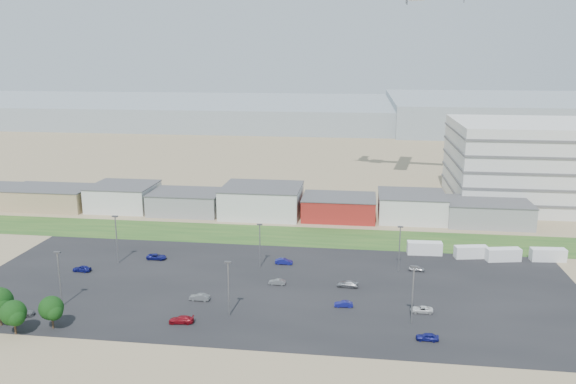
% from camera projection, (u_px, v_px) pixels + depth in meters
% --- Properties ---
extents(ground, '(700.00, 700.00, 0.00)m').
position_uv_depth(ground, '(222.00, 333.00, 91.98)').
color(ground, '#837653').
rests_on(ground, ground).
extents(parking_lot, '(120.00, 50.00, 0.01)m').
position_uv_depth(parking_lot, '(272.00, 286.00, 110.61)').
color(parking_lot, black).
rests_on(parking_lot, ground).
extents(grass_strip, '(160.00, 16.00, 0.02)m').
position_uv_depth(grass_strip, '(272.00, 235.00, 142.08)').
color(grass_strip, '#234D1D').
rests_on(grass_strip, ground).
extents(hills_backdrop, '(700.00, 200.00, 9.00)m').
position_uv_depth(hills_backdrop, '(389.00, 115.00, 389.31)').
color(hills_backdrop, gray).
rests_on(hills_backdrop, ground).
extents(building_row, '(170.00, 20.00, 8.00)m').
position_uv_depth(building_row, '(224.00, 199.00, 161.62)').
color(building_row, silver).
rests_on(building_row, ground).
extents(box_trailer_a, '(7.87, 2.75, 2.92)m').
position_uv_depth(box_trailer_a, '(425.00, 248.00, 128.27)').
color(box_trailer_a, silver).
rests_on(box_trailer_a, ground).
extents(box_trailer_b, '(7.56, 3.63, 2.72)m').
position_uv_depth(box_trailer_b, '(471.00, 252.00, 126.04)').
color(box_trailer_b, silver).
rests_on(box_trailer_b, ground).
extents(box_trailer_c, '(7.84, 3.78, 2.82)m').
position_uv_depth(box_trailer_c, '(503.00, 255.00, 124.23)').
color(box_trailer_c, silver).
rests_on(box_trailer_c, ground).
extents(box_trailer_d, '(7.63, 2.87, 2.81)m').
position_uv_depth(box_trailer_d, '(548.00, 255.00, 124.17)').
color(box_trailer_d, silver).
rests_on(box_trailer_d, ground).
extents(tree_right, '(4.41, 4.41, 6.61)m').
position_uv_depth(tree_right, '(14.00, 315.00, 90.82)').
color(tree_right, black).
rests_on(tree_right, ground).
extents(tree_near, '(4.28, 4.28, 6.43)m').
position_uv_depth(tree_near, '(51.00, 310.00, 92.80)').
color(tree_near, black).
rests_on(tree_near, ground).
extents(lightpole_front_l, '(1.22, 0.51, 10.38)m').
position_uv_depth(lightpole_front_l, '(60.00, 279.00, 100.77)').
color(lightpole_front_l, slate).
rests_on(lightpole_front_l, ground).
extents(lightpole_front_m, '(1.18, 0.49, 10.05)m').
position_uv_depth(lightpole_front_m, '(229.00, 289.00, 96.92)').
color(lightpole_front_m, slate).
rests_on(lightpole_front_m, ground).
extents(lightpole_front_r, '(1.23, 0.51, 10.44)m').
position_uv_depth(lightpole_front_r, '(413.00, 295.00, 93.83)').
color(lightpole_front_r, slate).
rests_on(lightpole_front_r, ground).
extents(lightpole_back_l, '(1.27, 0.53, 10.76)m').
position_uv_depth(lightpole_back_l, '(117.00, 240.00, 121.88)').
color(lightpole_back_l, slate).
rests_on(lightpole_back_l, ground).
extents(lightpole_back_m, '(1.13, 0.47, 9.64)m').
position_uv_depth(lightpole_back_m, '(260.00, 246.00, 119.71)').
color(lightpole_back_m, slate).
rests_on(lightpole_back_m, ground).
extents(lightpole_back_r, '(1.15, 0.48, 9.79)m').
position_uv_depth(lightpole_back_r, '(399.00, 249.00, 117.57)').
color(lightpole_back_r, slate).
rests_on(lightpole_back_r, ground).
extents(parked_car_0, '(3.98, 1.87, 1.10)m').
position_uv_depth(parked_car_0, '(422.00, 309.00, 99.24)').
color(parked_car_0, silver).
rests_on(parked_car_0, ground).
extents(parked_car_1, '(3.44, 1.38, 1.11)m').
position_uv_depth(parked_car_1, '(344.00, 304.00, 101.42)').
color(parked_car_1, navy).
rests_on(parked_car_1, ground).
extents(parked_car_2, '(3.62, 1.50, 1.22)m').
position_uv_depth(parked_car_2, '(427.00, 337.00, 89.44)').
color(parked_car_2, navy).
rests_on(parked_car_2, ground).
extents(parked_car_3, '(4.41, 2.16, 1.23)m').
position_uv_depth(parked_car_3, '(181.00, 320.00, 95.24)').
color(parked_car_3, maroon).
rests_on(parked_car_3, ground).
extents(parked_car_4, '(3.84, 1.38, 1.26)m').
position_uv_depth(parked_car_4, '(200.00, 297.00, 104.16)').
color(parked_car_4, '#595B5E').
rests_on(parked_car_4, ground).
extents(parked_car_5, '(3.93, 1.73, 1.32)m').
position_uv_depth(parked_car_5, '(82.00, 269.00, 118.04)').
color(parked_car_5, navy).
rests_on(parked_car_5, ground).
extents(parked_car_7, '(3.44, 1.31, 1.12)m').
position_uv_depth(parked_car_7, '(277.00, 282.00, 111.34)').
color(parked_car_7, '#595B5E').
rests_on(parked_car_7, ground).
extents(parked_car_8, '(3.48, 1.74, 1.14)m').
position_uv_depth(parked_car_8, '(417.00, 268.00, 118.33)').
color(parked_car_8, '#A5A5AA').
rests_on(parked_car_8, ground).
extents(parked_car_9, '(4.41, 2.05, 1.22)m').
position_uv_depth(parked_car_9, '(157.00, 257.00, 125.17)').
color(parked_car_9, navy).
rests_on(parked_car_9, ground).
extents(parked_car_10, '(4.26, 1.93, 1.21)m').
position_uv_depth(parked_car_10, '(23.00, 312.00, 98.07)').
color(parked_car_10, '#595B5E').
rests_on(parked_car_10, ground).
extents(parked_car_11, '(3.84, 1.37, 1.26)m').
position_uv_depth(parked_car_11, '(284.00, 261.00, 122.26)').
color(parked_car_11, navy).
rests_on(parked_car_11, ground).
extents(parked_car_12, '(4.34, 2.03, 1.23)m').
position_uv_depth(parked_car_12, '(347.00, 284.00, 110.16)').
color(parked_car_12, '#A5A5AA').
rests_on(parked_car_12, ground).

